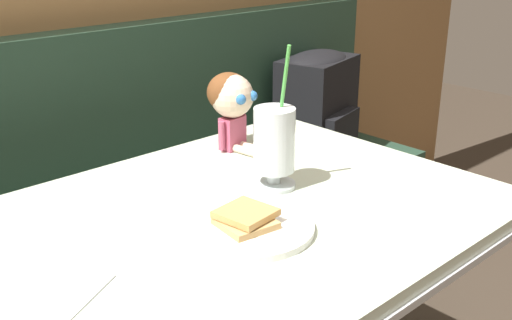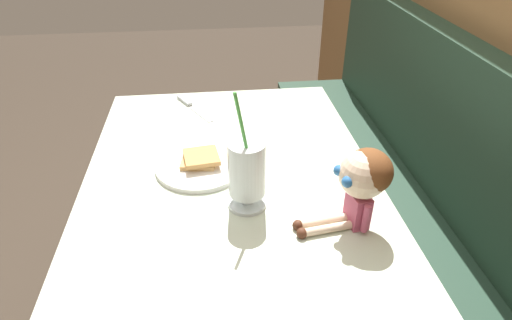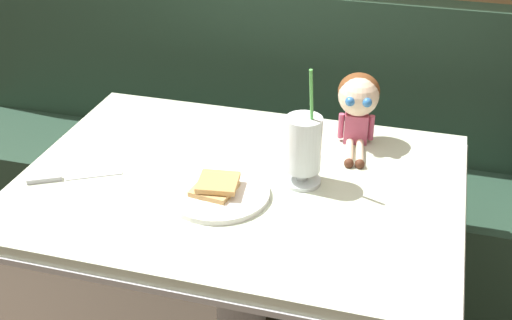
{
  "view_description": "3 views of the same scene",
  "coord_description": "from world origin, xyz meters",
  "px_view_note": "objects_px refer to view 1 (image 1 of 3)",
  "views": [
    {
      "loc": [
        -0.72,
        -0.67,
        1.28
      ],
      "look_at": [
        0.13,
        0.24,
        0.8
      ],
      "focal_mm": 43.25,
      "sensor_mm": 36.0,
      "label": 1
    },
    {
      "loc": [
        0.99,
        0.14,
        1.42
      ],
      "look_at": [
        0.01,
        0.25,
        0.78
      ],
      "focal_mm": 30.03,
      "sensor_mm": 36.0,
      "label": 2
    },
    {
      "loc": [
        0.43,
        -1.19,
        1.63
      ],
      "look_at": [
        0.03,
        0.24,
        0.77
      ],
      "focal_mm": 47.23,
      "sensor_mm": 36.0,
      "label": 3
    }
  ],
  "objects_px": {
    "toast_plate": "(248,226)",
    "milkshake_glass": "(274,144)",
    "seated_doll": "(232,100)",
    "backpack": "(318,104)"
  },
  "relations": [
    {
      "from": "toast_plate",
      "to": "seated_doll",
      "type": "xyz_separation_m",
      "value": [
        0.28,
        0.37,
        0.12
      ]
    },
    {
      "from": "toast_plate",
      "to": "backpack",
      "type": "bearing_deg",
      "value": 35.23
    },
    {
      "from": "milkshake_glass",
      "to": "seated_doll",
      "type": "height_order",
      "value": "milkshake_glass"
    },
    {
      "from": "milkshake_glass",
      "to": "seated_doll",
      "type": "relative_size",
      "value": 1.4
    },
    {
      "from": "milkshake_glass",
      "to": "backpack",
      "type": "height_order",
      "value": "milkshake_glass"
    },
    {
      "from": "toast_plate",
      "to": "milkshake_glass",
      "type": "height_order",
      "value": "milkshake_glass"
    },
    {
      "from": "toast_plate",
      "to": "backpack",
      "type": "height_order",
      "value": "backpack"
    },
    {
      "from": "milkshake_glass",
      "to": "toast_plate",
      "type": "bearing_deg",
      "value": -147.5
    },
    {
      "from": "toast_plate",
      "to": "seated_doll",
      "type": "bearing_deg",
      "value": 52.74
    },
    {
      "from": "toast_plate",
      "to": "milkshake_glass",
      "type": "bearing_deg",
      "value": 32.5
    }
  ]
}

